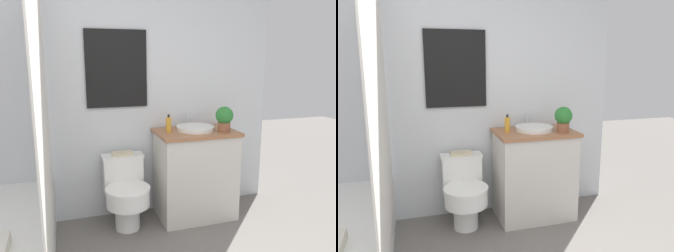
{
  "view_description": "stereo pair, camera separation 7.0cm",
  "coord_description": "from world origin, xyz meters",
  "views": [
    {
      "loc": [
        -0.39,
        -0.75,
        1.47
      ],
      "look_at": [
        0.41,
        1.76,
        0.93
      ],
      "focal_mm": 35.0,
      "sensor_mm": 36.0,
      "label": 1
    },
    {
      "loc": [
        -0.33,
        -0.77,
        1.47
      ],
      "look_at": [
        0.41,
        1.76,
        0.93
      ],
      "focal_mm": 35.0,
      "sensor_mm": 36.0,
      "label": 2
    }
  ],
  "objects": [
    {
      "name": "book_on_tank",
      "position": [
        0.08,
        2.08,
        0.64
      ],
      "size": [
        0.19,
        0.11,
        0.02
      ],
      "color": "beige",
      "rests_on": "toilet"
    },
    {
      "name": "soap_bottle",
      "position": [
        0.48,
        1.98,
        0.9
      ],
      "size": [
        0.05,
        0.05,
        0.16
      ],
      "color": "gold",
      "rests_on": "vanity"
    },
    {
      "name": "toilet",
      "position": [
        0.08,
        1.94,
        0.33
      ],
      "size": [
        0.38,
        0.5,
        0.62
      ],
      "color": "white",
      "rests_on": "ground_plane"
    },
    {
      "name": "vanity",
      "position": [
        0.74,
        1.95,
        0.42
      ],
      "size": [
        0.73,
        0.49,
        0.83
      ],
      "color": "beige",
      "rests_on": "ground_plane"
    },
    {
      "name": "sink",
      "position": [
        0.74,
        1.97,
        0.85
      ],
      "size": [
        0.35,
        0.38,
        0.13
      ],
      "color": "white",
      "rests_on": "vanity"
    },
    {
      "name": "wall_back",
      "position": [
        0.0,
        2.23,
        1.25
      ],
      "size": [
        3.21,
        0.07,
        2.5
      ],
      "color": "silver",
      "rests_on": "ground_plane"
    },
    {
      "name": "shower_area",
      "position": [
        -0.79,
        1.5,
        0.28
      ],
      "size": [
        0.59,
        1.41,
        1.98
      ],
      "color": "white",
      "rests_on": "ground_plane"
    },
    {
      "name": "potted_plant",
      "position": [
        0.96,
        1.84,
        0.96
      ],
      "size": [
        0.16,
        0.16,
        0.23
      ],
      "color": "brown",
      "rests_on": "vanity"
    }
  ]
}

